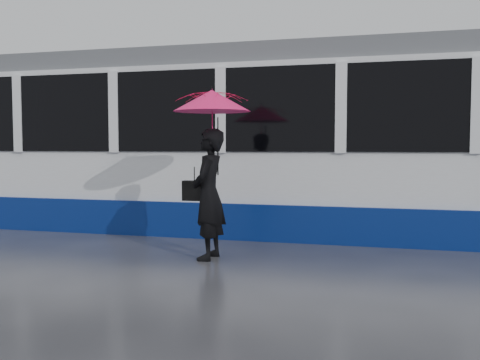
% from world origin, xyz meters
% --- Properties ---
extents(ground, '(90.00, 90.00, 0.00)m').
position_xyz_m(ground, '(0.00, 0.00, 0.00)').
color(ground, '#2A2B2F').
rests_on(ground, ground).
extents(rails, '(34.00, 1.51, 0.02)m').
position_xyz_m(rails, '(0.00, 2.50, 0.01)').
color(rails, '#3F3D38').
rests_on(rails, ground).
extents(woman, '(0.45, 0.67, 1.84)m').
position_xyz_m(woman, '(-0.74, -0.29, 0.92)').
color(woman, black).
rests_on(woman, ground).
extents(umbrella, '(1.09, 1.09, 1.24)m').
position_xyz_m(umbrella, '(-0.69, -0.29, 2.01)').
color(umbrella, '#EF1486').
rests_on(umbrella, ground).
extents(handbag, '(0.33, 0.15, 0.46)m').
position_xyz_m(handbag, '(-0.96, -0.27, 0.96)').
color(handbag, black).
rests_on(handbag, ground).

